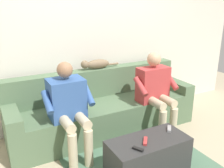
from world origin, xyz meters
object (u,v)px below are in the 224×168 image
Objects in this scene: cat_on_backrest at (96,64)px; remote_red at (145,141)px; remote_gray at (169,129)px; person_right_seated at (69,104)px; coffee_table at (148,156)px; remote_black at (138,149)px; couch at (103,109)px; person_left_seated at (156,89)px.

cat_on_backrest is 3.96× the size of remote_red.
person_right_seated is at bearing -85.39° from remote_gray.
person_right_seated is at bearing 43.38° from cat_on_backrest.
person_right_seated is 8.65× the size of remote_gray.
cat_on_backrest reaches higher than coffee_table.
cat_on_backrest reaches higher than remote_gray.
person_right_seated reaches higher than coffee_table.
cat_on_backrest is 1.50m from remote_black.
coffee_table is at bearing 89.89° from cat_on_backrest.
person_right_seated is (0.60, 0.34, 0.33)m from couch.
couch is 4.48× the size of cat_on_backrest.
couch is 1.19m from remote_black.
remote_black is at bearing 115.71° from person_right_seated.
remote_black is at bearing 80.20° from couch.
remote_black is at bearing 26.79° from coffee_table.
person_left_seated is at bearing -131.11° from coffee_table.
couch reaches higher than coffee_table.
cat_on_backrest is at bearing 144.34° from remote_black.
person_right_seated is 1.92× the size of cat_on_backrest.
coffee_table is at bearing -38.66° from remote_gray.
person_left_seated is at bearing -3.96° from remote_red.
person_right_seated is 10.02× the size of remote_black.
person_right_seated is (1.20, -0.04, 0.00)m from person_left_seated.
remote_gray is (-0.32, 1.23, -0.51)m from cat_on_backrest.
remote_gray is (-0.93, 0.66, -0.23)m from person_right_seated.
remote_black is (0.20, 0.10, 0.20)m from coffee_table.
person_right_seated is at bearing 178.38° from remote_black.
cat_on_backrest reaches higher than couch.
remote_gray is at bearing -168.80° from coffee_table.
remote_red is at bearing 87.40° from cat_on_backrest.
person_right_seated reaches higher than couch.
remote_black is at bearing -32.34° from remote_gray.
person_left_seated is 0.72m from remote_gray.
cat_on_backrest is (-0.00, -1.29, 0.71)m from coffee_table.
coffee_table is at bearing 90.00° from couch.
couch is 0.64m from cat_on_backrest.
remote_red is at bearing 19.78° from coffee_table.
person_right_seated is 0.87m from cat_on_backrest.
person_right_seated is 1.16m from remote_gray.
person_left_seated is at bearing -163.68° from remote_gray.
remote_red is (-0.54, 0.75, -0.23)m from person_right_seated.
coffee_table is 0.30m from remote_black.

